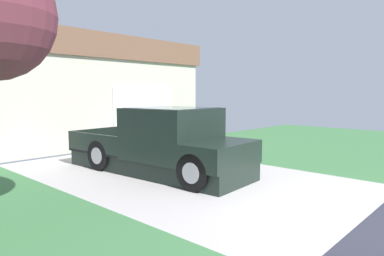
# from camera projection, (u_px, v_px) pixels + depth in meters

# --- Properties ---
(pickup_truck) EXTENTS (2.26, 5.23, 1.69)m
(pickup_truck) POSITION_uv_depth(u_px,v_px,m) (168.00, 145.00, 8.71)
(pickup_truck) COLOR black
(pickup_truck) RESTS_ON ground
(person_with_hat) EXTENTS (0.53, 0.53, 1.64)m
(person_with_hat) POSITION_uv_depth(u_px,v_px,m) (201.00, 133.00, 9.62)
(person_with_hat) COLOR navy
(person_with_hat) RESTS_ON ground
(handbag) EXTENTS (0.39, 0.18, 0.41)m
(handbag) POSITION_uv_depth(u_px,v_px,m) (212.00, 163.00, 9.54)
(handbag) COLOR #B24C56
(handbag) RESTS_ON ground
(house_with_garage) EXTENTS (9.45, 5.39, 4.21)m
(house_with_garage) POSITION_uv_depth(u_px,v_px,m) (78.00, 91.00, 14.59)
(house_with_garage) COLOR beige
(house_with_garage) RESTS_ON ground
(wheeled_trash_bin) EXTENTS (0.60, 0.72, 1.09)m
(wheeled_trash_bin) POSITION_uv_depth(u_px,v_px,m) (163.00, 130.00, 13.59)
(wheeled_trash_bin) COLOR navy
(wheeled_trash_bin) RESTS_ON ground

